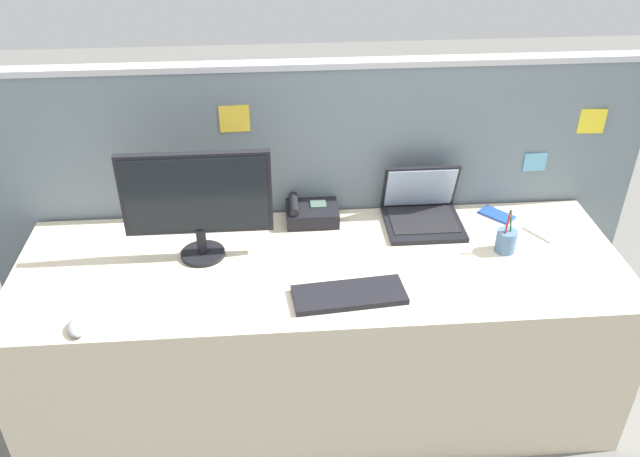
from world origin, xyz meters
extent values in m
plane|color=slate|center=(0.00, 0.00, 0.00)|extent=(10.00, 10.00, 0.00)
cube|color=beige|center=(0.00, 0.00, 0.35)|extent=(2.27, 0.75, 0.70)
cube|color=slate|center=(0.00, 0.42, 0.65)|extent=(2.72, 0.06, 1.31)
cube|color=#B7BAC1|center=(0.00, 0.42, 1.32)|extent=(2.72, 0.07, 0.02)
cube|color=beige|center=(-0.68, 0.38, 0.94)|extent=(0.11, 0.01, 0.07)
cube|color=#66ADD1|center=(0.92, 0.38, 0.89)|extent=(0.10, 0.01, 0.08)
cube|color=yellow|center=(1.12, 0.38, 1.07)|extent=(0.11, 0.01, 0.10)
cube|color=yellow|center=(-0.30, 0.38, 1.12)|extent=(0.12, 0.01, 0.11)
cylinder|color=black|center=(-0.44, 0.08, 0.71)|extent=(0.17, 0.17, 0.02)
cylinder|color=black|center=(-0.44, 0.08, 0.77)|extent=(0.04, 0.04, 0.10)
cube|color=black|center=(-0.44, 0.10, 0.96)|extent=(0.54, 0.03, 0.32)
cube|color=black|center=(-0.44, 0.08, 0.96)|extent=(0.51, 0.01, 0.29)
cube|color=black|center=(0.43, 0.23, 0.71)|extent=(0.31, 0.28, 0.02)
cube|color=black|center=(0.43, 0.24, 0.72)|extent=(0.27, 0.21, 0.00)
cube|color=black|center=(0.43, 0.33, 0.82)|extent=(0.31, 0.08, 0.21)
cube|color=#9EB2D1|center=(0.43, 0.32, 0.82)|extent=(0.28, 0.06, 0.19)
cube|color=black|center=(-0.01, 0.30, 0.73)|extent=(0.21, 0.16, 0.06)
cube|color=#4C6B5B|center=(0.01, 0.32, 0.77)|extent=(0.06, 0.06, 0.01)
cylinder|color=black|center=(-0.09, 0.30, 0.78)|extent=(0.04, 0.14, 0.04)
cube|color=black|center=(0.08, -0.21, 0.71)|extent=(0.40, 0.19, 0.02)
ellipsoid|color=#9EA0A8|center=(-0.82, -0.32, 0.72)|extent=(0.09, 0.11, 0.03)
cylinder|color=#4C7093|center=(0.71, 0.03, 0.75)|extent=(0.08, 0.08, 0.09)
cylinder|color=#238438|center=(0.71, 0.03, 0.81)|extent=(0.02, 0.01, 0.14)
cylinder|color=red|center=(0.69, 0.01, 0.80)|extent=(0.02, 0.02, 0.13)
cylinder|color=black|center=(0.70, 0.02, 0.81)|extent=(0.02, 0.02, 0.14)
cube|color=silver|center=(0.89, 0.13, 0.71)|extent=(0.12, 0.15, 0.01)
cube|color=blue|center=(0.75, 0.28, 0.71)|extent=(0.15, 0.15, 0.01)
camera|label=1|loc=(-0.16, -1.99, 2.13)|focal=37.04mm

